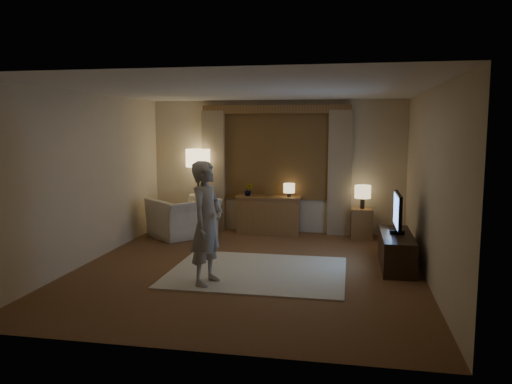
% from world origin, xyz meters
% --- Properties ---
extents(room, '(5.04, 5.54, 2.64)m').
position_xyz_m(room, '(0.00, 0.50, 1.33)').
color(room, brown).
rests_on(room, ground).
extents(rug, '(2.50, 2.00, 0.02)m').
position_xyz_m(rug, '(0.16, -0.14, 0.01)').
color(rug, beige).
rests_on(rug, floor).
extents(sideboard, '(1.20, 0.40, 0.70)m').
position_xyz_m(sideboard, '(-0.11, 2.50, 0.35)').
color(sideboard, brown).
rests_on(sideboard, floor).
extents(picture_frame, '(0.16, 0.02, 0.20)m').
position_xyz_m(picture_frame, '(-0.11, 2.50, 0.80)').
color(picture_frame, brown).
rests_on(picture_frame, sideboard).
extents(plant, '(0.17, 0.13, 0.30)m').
position_xyz_m(plant, '(-0.51, 2.50, 0.85)').
color(plant, '#999999').
rests_on(plant, sideboard).
extents(table_lamp_sideboard, '(0.22, 0.22, 0.30)m').
position_xyz_m(table_lamp_sideboard, '(0.29, 2.50, 0.90)').
color(table_lamp_sideboard, black).
rests_on(table_lamp_sideboard, sideboard).
extents(floor_lamp, '(0.48, 0.48, 1.64)m').
position_xyz_m(floor_lamp, '(-1.53, 2.50, 1.38)').
color(floor_lamp, black).
rests_on(floor_lamp, floor).
extents(armchair, '(1.49, 1.51, 0.74)m').
position_xyz_m(armchair, '(-1.65, 1.93, 0.37)').
color(armchair, beige).
rests_on(armchair, floor).
extents(side_table, '(0.40, 0.40, 0.56)m').
position_xyz_m(side_table, '(1.68, 2.45, 0.28)').
color(side_table, brown).
rests_on(side_table, floor).
extents(table_lamp_side, '(0.30, 0.30, 0.44)m').
position_xyz_m(table_lamp_side, '(1.68, 2.45, 0.87)').
color(table_lamp_side, black).
rests_on(table_lamp_side, side_table).
extents(tv_stand, '(0.45, 1.40, 0.50)m').
position_xyz_m(tv_stand, '(2.15, 0.54, 0.25)').
color(tv_stand, black).
rests_on(tv_stand, floor).
extents(tv, '(0.21, 0.85, 0.61)m').
position_xyz_m(tv, '(2.15, 0.54, 0.84)').
color(tv, black).
rests_on(tv, tv_stand).
extents(person, '(0.51, 0.66, 1.63)m').
position_xyz_m(person, '(-0.39, -0.80, 0.83)').
color(person, '#A7A29A').
rests_on(person, rug).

